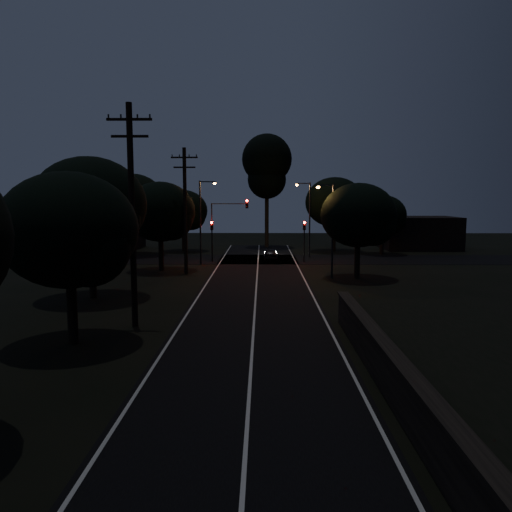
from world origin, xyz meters
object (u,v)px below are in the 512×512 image
object	(u,v)px
streetlight_b	(308,214)
signal_right	(304,234)
signal_mast	(229,219)
tall_pine	(267,166)
utility_pole_far	(185,209)
streetlight_a	(202,216)
utility_pole_mid	(132,212)
signal_left	(212,234)
streetlight_c	(331,224)
car	(271,254)

from	to	relation	value
streetlight_b	signal_right	bearing A→B (deg)	-100.00
signal_mast	streetlight_b	size ratio (longest dim) A/B	0.78
tall_pine	signal_mast	distance (m)	16.66
utility_pole_far	signal_right	world-z (taller)	utility_pole_far
signal_mast	streetlight_a	distance (m)	3.13
utility_pole_mid	signal_left	distance (m)	25.19
streetlight_b	streetlight_c	size ratio (longest dim) A/B	1.07
tall_pine	utility_pole_far	bearing A→B (deg)	-106.93
utility_pole_mid	utility_pole_far	bearing A→B (deg)	90.00
utility_pole_far	signal_mast	bearing A→B (deg)	68.89
signal_right	signal_left	bearing A→B (deg)	180.00
utility_pole_mid	car	distance (m)	27.83
streetlight_c	streetlight_b	bearing A→B (deg)	92.14
utility_pole_mid	signal_right	bearing A→B (deg)	67.01
signal_right	streetlight_b	world-z (taller)	streetlight_b
utility_pole_mid	signal_mast	size ratio (longest dim) A/B	1.76
utility_pole_mid	signal_left	xyz separation A→B (m)	(1.40, 24.99, -2.90)
streetlight_b	streetlight_c	world-z (taller)	streetlight_b
utility_pole_far	signal_mast	xyz separation A→B (m)	(3.09, 7.99, -1.15)
streetlight_c	utility_pole_far	bearing A→B (deg)	170.40
utility_pole_far	streetlight_b	size ratio (longest dim) A/B	1.31
signal_right	car	size ratio (longest dim) A/B	1.15
tall_pine	car	size ratio (longest dim) A/B	4.04
utility_pole_far	streetlight_b	world-z (taller)	utility_pole_far
signal_mast	streetlight_a	xyz separation A→B (m)	(-2.39, -1.99, 0.30)
tall_pine	signal_right	size ratio (longest dim) A/B	3.52
signal_left	streetlight_c	xyz separation A→B (m)	(10.43, -9.99, 1.51)
utility_pole_mid	tall_pine	world-z (taller)	tall_pine
utility_pole_far	streetlight_a	size ratio (longest dim) A/B	1.31
signal_mast	utility_pole_mid	bearing A→B (deg)	-97.04
streetlight_a	streetlight_b	distance (m)	12.19
tall_pine	streetlight_c	size ratio (longest dim) A/B	1.93
utility_pole_far	signal_mast	world-z (taller)	utility_pole_far
signal_right	streetlight_a	world-z (taller)	streetlight_a
signal_right	car	distance (m)	4.23
signal_mast	car	xyz separation A→B (m)	(4.19, 1.38, -3.73)
utility_pole_far	tall_pine	distance (m)	24.54
signal_left	streetlight_a	xyz separation A→B (m)	(-0.71, -1.99, 1.80)
signal_mast	streetlight_a	size ratio (longest dim) A/B	0.78
signal_left	streetlight_c	size ratio (longest dim) A/B	0.55
signal_left	car	xyz separation A→B (m)	(5.88, 1.38, -2.23)
streetlight_c	tall_pine	bearing A→B (deg)	100.93
utility_pole_mid	signal_right	distance (m)	27.30
utility_pole_mid	utility_pole_far	distance (m)	17.00
utility_pole_mid	tall_pine	bearing A→B (deg)	80.07
tall_pine	streetlight_b	xyz separation A→B (m)	(4.31, -11.00, -5.78)
utility_pole_mid	utility_pole_far	world-z (taller)	utility_pole_mid
streetlight_b	streetlight_a	bearing A→B (deg)	-150.52
signal_left	signal_mast	bearing A→B (deg)	0.13
signal_mast	streetlight_b	xyz separation A→B (m)	(8.22, 4.01, 0.30)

